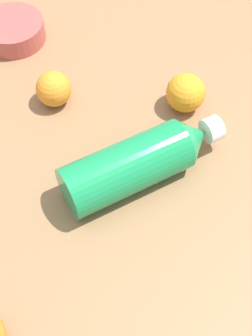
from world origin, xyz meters
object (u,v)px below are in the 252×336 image
(orange_0, at_px, (54,89))
(orange_2, at_px, (186,93))
(ceramic_bowl, at_px, (13,31))
(water_bottle, at_px, (141,161))

(orange_0, height_order, orange_2, orange_2)
(orange_0, distance_m, orange_2, 0.22)
(orange_2, xyz_separation_m, ceramic_bowl, (-0.14, 0.33, -0.01))
(orange_0, bearing_deg, orange_2, -40.84)
(water_bottle, distance_m, orange_2, 0.16)
(water_bottle, bearing_deg, ceramic_bowl, 98.34)
(orange_0, xyz_separation_m, orange_2, (0.17, -0.14, 0.00))
(orange_2, relative_size, ceramic_bowl, 0.55)
(water_bottle, relative_size, orange_0, 4.42)
(water_bottle, height_order, ceramic_bowl, water_bottle)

